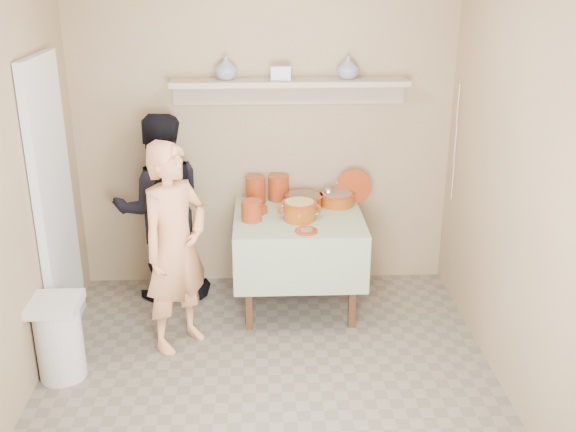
{
  "coord_description": "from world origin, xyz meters",
  "views": [
    {
      "loc": [
        -0.03,
        -3.49,
        2.58
      ],
      "look_at": [
        0.15,
        0.75,
        0.95
      ],
      "focal_mm": 42.0,
      "sensor_mm": 36.0,
      "label": 1
    }
  ],
  "objects_px": {
    "person_cook": "(175,248)",
    "cazuela_rice": "(299,209)",
    "trash_bin": "(59,338)",
    "serving_table": "(298,229)",
    "person_helper": "(161,208)"
  },
  "relations": [
    {
      "from": "person_cook",
      "to": "serving_table",
      "type": "relative_size",
      "value": 1.53
    },
    {
      "from": "person_helper",
      "to": "serving_table",
      "type": "height_order",
      "value": "person_helper"
    },
    {
      "from": "person_helper",
      "to": "serving_table",
      "type": "bearing_deg",
      "value": 156.31
    },
    {
      "from": "cazuela_rice",
      "to": "person_helper",
      "type": "bearing_deg",
      "value": 163.92
    },
    {
      "from": "person_cook",
      "to": "person_helper",
      "type": "relative_size",
      "value": 0.99
    },
    {
      "from": "serving_table",
      "to": "trash_bin",
      "type": "xyz_separation_m",
      "value": [
        -1.6,
        -0.94,
        -0.36
      ]
    },
    {
      "from": "cazuela_rice",
      "to": "trash_bin",
      "type": "xyz_separation_m",
      "value": [
        -1.6,
        -0.82,
        -0.56
      ]
    },
    {
      "from": "person_cook",
      "to": "serving_table",
      "type": "distance_m",
      "value": 1.04
    },
    {
      "from": "person_cook",
      "to": "cazuela_rice",
      "type": "relative_size",
      "value": 4.5
    },
    {
      "from": "trash_bin",
      "to": "cazuela_rice",
      "type": "bearing_deg",
      "value": 27.19
    },
    {
      "from": "trash_bin",
      "to": "person_cook",
      "type": "bearing_deg",
      "value": 27.11
    },
    {
      "from": "trash_bin",
      "to": "person_helper",
      "type": "bearing_deg",
      "value": 64.68
    },
    {
      "from": "serving_table",
      "to": "cazuela_rice",
      "type": "xyz_separation_m",
      "value": [
        0.0,
        -0.11,
        0.2
      ]
    },
    {
      "from": "person_helper",
      "to": "trash_bin",
      "type": "bearing_deg",
      "value": 51.35
    },
    {
      "from": "serving_table",
      "to": "trash_bin",
      "type": "bearing_deg",
      "value": -149.67
    }
  ]
}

